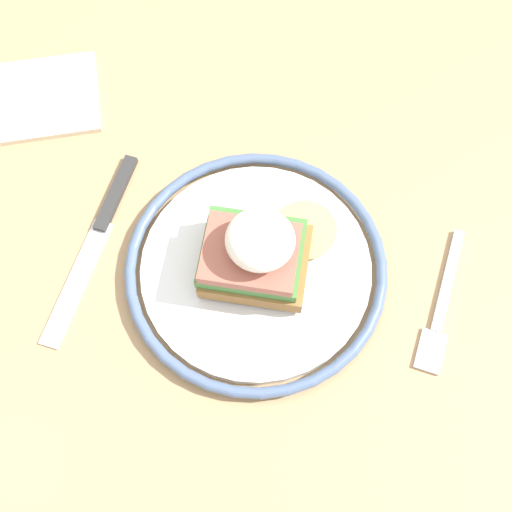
% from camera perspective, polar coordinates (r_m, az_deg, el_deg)
% --- Properties ---
extents(ground_plane, '(6.00, 6.00, 0.00)m').
position_cam_1_polar(ground_plane, '(1.31, -1.16, -14.27)').
color(ground_plane, gray).
extents(dining_table, '(0.90, 0.80, 0.76)m').
position_cam_1_polar(dining_table, '(0.69, -2.14, -6.40)').
color(dining_table, tan).
rests_on(dining_table, ground_plane).
extents(plate, '(0.23, 0.23, 0.02)m').
position_cam_1_polar(plate, '(0.57, -0.00, -1.06)').
color(plate, silver).
rests_on(plate, dining_table).
extents(sandwich, '(0.11, 0.11, 0.07)m').
position_cam_1_polar(sandwich, '(0.54, 0.08, 0.42)').
color(sandwich, olive).
rests_on(sandwich, plate).
extents(fork, '(0.04, 0.14, 0.00)m').
position_cam_1_polar(fork, '(0.59, 16.13, -4.37)').
color(fork, silver).
rests_on(fork, dining_table).
extents(knife, '(0.04, 0.20, 0.01)m').
position_cam_1_polar(knife, '(0.61, -13.75, 2.16)').
color(knife, '#2D2D2D').
rests_on(knife, dining_table).
extents(napkin, '(0.14, 0.13, 0.01)m').
position_cam_1_polar(napkin, '(0.70, -18.49, 13.17)').
color(napkin, beige).
rests_on(napkin, dining_table).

